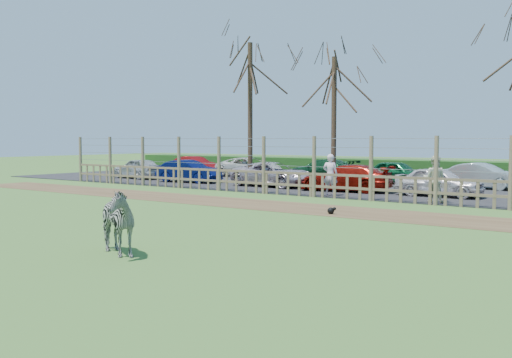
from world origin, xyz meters
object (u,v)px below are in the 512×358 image
Objects in this scene: crow at (331,211)px; car_9 at (322,170)px; car_1 at (189,171)px; car_7 at (195,165)px; visitor_a at (330,175)px; car_4 at (439,182)px; tree_mid at (334,90)px; zebra at (112,221)px; car_2 at (273,174)px; car_0 at (138,168)px; tree_left at (250,78)px; car_11 at (483,176)px; car_3 at (346,178)px; visitor_b at (434,179)px; car_8 at (250,167)px; car_10 at (397,172)px.

car_9 reaches higher than crow.
car_7 is at bearing 32.23° from car_1.
car_9 is (-7.21, 12.50, 0.52)m from crow.
visitor_a reaches higher than car_4.
car_7 is (-13.99, 7.35, -0.26)m from visitor_a.
tree_mid reaches higher than car_7.
zebra is 16.93m from car_2.
car_2 is (-6.48, 15.64, -0.06)m from zebra.
car_9 is (9.70, 5.00, 0.00)m from car_0.
car_1 is at bearing 89.06° from car_0.
tree_left reaches higher than car_2.
car_7 and car_11 have the same top height.
car_3 is 6.85m from car_11.
tree_mid reaches higher than car_1.
crow is at bearing -124.17° from car_7.
visitor_b is 5.32m from crow.
tree_left is 1.82× the size of car_8.
car_10 is (4.44, 0.02, 0.00)m from car_9.
zebra is 21.77m from car_9.
car_11 is at bearing -4.85° from car_4.
visitor_b reaches higher than crow.
car_3 is (-4.66, 2.09, -0.26)m from visitor_b.
car_0 is (-16.23, 15.77, -0.06)m from zebra.
tree_mid reaches higher than car_9.
car_3 is at bearing -178.20° from car_10.
car_2 is at bearing -129.93° from tree_mid.
zebra is at bearing 88.59° from visitor_a.
car_8 reaches higher than crow.
car_2 is at bearing -22.19° from visitor_b.
zebra reaches higher than crow.
car_7 is at bearing 153.72° from tree_left.
car_9 is at bearing 119.97° from crow.
car_8 is (-2.76, 3.73, -4.98)m from tree_left.
car_9 is 1.14× the size of car_11.
tree_left reaches higher than car_9.
tree_left reaches higher than car_1.
zebra is at bearing -62.43° from tree_left.
tree_mid is 1.87× the size of car_1.
car_4 is 0.97× the size of car_11.
car_0 is 19.08m from car_11.
car_0 is 0.85× the size of car_3.
car_3 is (2.06, -2.74, -4.23)m from tree_mid.
car_11 is (18.51, 4.63, 0.00)m from car_0.
car_1 is (-7.30, -2.83, -4.23)m from tree_mid.
car_11 is (6.70, 2.31, -4.23)m from tree_mid.
zebra is at bearing 174.22° from car_4.
tree_mid is 1.87× the size of car_11.
tree_left is at bearing 122.99° from car_10.
car_3 is 5.44m from car_10.
visitor_b is at bearing -109.51° from car_7.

